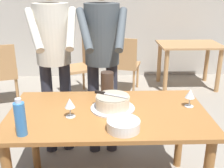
{
  "coord_description": "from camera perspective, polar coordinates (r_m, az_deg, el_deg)",
  "views": [
    {
      "loc": [
        -0.03,
        -1.89,
        1.65
      ],
      "look_at": [
        0.04,
        0.2,
        0.9
      ],
      "focal_mm": 44.24,
      "sensor_mm": 36.0,
      "label": 1
    }
  ],
  "objects": [
    {
      "name": "back_wall",
      "position": [
        5.13,
        -1.58,
        16.49
      ],
      "size": [
        10.0,
        0.12,
        2.7
      ],
      "primitive_type": "cube",
      "color": "#BCB7AD",
      "rests_on": "ground_plane"
    },
    {
      "name": "main_dining_table",
      "position": [
        2.15,
        -0.82,
        -8.52
      ],
      "size": [
        1.5,
        0.85,
        0.75
      ],
      "color": "#9E6633",
      "rests_on": "ground_plane"
    },
    {
      "name": "cake_on_platter",
      "position": [
        2.11,
        0.13,
        -3.9
      ],
      "size": [
        0.34,
        0.34,
        0.11
      ],
      "color": "silver",
      "rests_on": "main_dining_table"
    },
    {
      "name": "cake_knife",
      "position": [
        2.12,
        -1.6,
        -1.94
      ],
      "size": [
        0.25,
        0.15,
        0.02
      ],
      "color": "silver",
      "rests_on": "cake_on_platter"
    },
    {
      "name": "plate_stack",
      "position": [
        1.83,
        2.38,
        -8.5
      ],
      "size": [
        0.22,
        0.22,
        0.07
      ],
      "color": "white",
      "rests_on": "main_dining_table"
    },
    {
      "name": "wine_glass_near",
      "position": [
        1.99,
        -8.71,
        -4.04
      ],
      "size": [
        0.08,
        0.08,
        0.14
      ],
      "color": "silver",
      "rests_on": "main_dining_table"
    },
    {
      "name": "wine_glass_far",
      "position": [
        2.22,
        15.85,
        -2.05
      ],
      "size": [
        0.08,
        0.08,
        0.14
      ],
      "color": "silver",
      "rests_on": "main_dining_table"
    },
    {
      "name": "water_bottle",
      "position": [
        1.83,
        -18.42,
        -6.76
      ],
      "size": [
        0.07,
        0.07,
        0.25
      ],
      "color": "#387AC6",
      "rests_on": "main_dining_table"
    },
    {
      "name": "hurricane_lamp",
      "position": [
        2.35,
        -1.06,
        0.06
      ],
      "size": [
        0.11,
        0.11,
        0.21
      ],
      "color": "black",
      "rests_on": "main_dining_table"
    },
    {
      "name": "person_cutting_cake",
      "position": [
        2.59,
        -2.04,
        6.95
      ],
      "size": [
        0.47,
        0.56,
        1.72
      ],
      "color": "#2D2D38",
      "rests_on": "ground_plane"
    },
    {
      "name": "person_standing_beside",
      "position": [
        2.66,
        -12.0,
        6.87
      ],
      "size": [
        0.46,
        0.57,
        1.72
      ],
      "color": "#2D2D38",
      "rests_on": "ground_plane"
    },
    {
      "name": "background_table",
      "position": [
        4.77,
        15.57,
        6.11
      ],
      "size": [
        1.0,
        0.7,
        0.74
      ],
      "color": "tan",
      "rests_on": "ground_plane"
    },
    {
      "name": "background_chair_0",
      "position": [
        4.31,
        -6.44,
        4.13
      ],
      "size": [
        0.59,
        0.59,
        0.9
      ],
      "color": "tan",
      "rests_on": "ground_plane"
    },
    {
      "name": "background_chair_1",
      "position": [
        4.37,
        2.5,
        4.44
      ],
      "size": [
        0.55,
        0.55,
        0.9
      ],
      "color": "tan",
      "rests_on": "ground_plane"
    },
    {
      "name": "background_chair_2",
      "position": [
        4.18,
        -21.96,
        2.28
      ],
      "size": [
        0.55,
        0.55,
        0.9
      ],
      "color": "tan",
      "rests_on": "ground_plane"
    }
  ]
}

